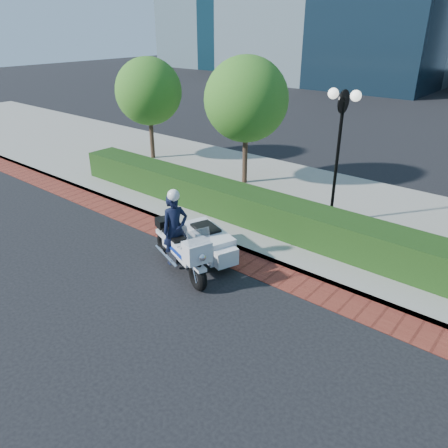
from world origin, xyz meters
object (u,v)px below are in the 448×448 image
Objects in this scene: tree_a at (149,91)px; lamppost at (340,137)px; police_motorcycle at (191,240)px; tree_b at (246,100)px.

lamppost is at bearing -7.41° from tree_a.
tree_a is at bearing 172.59° from lamppost.
police_motorcycle is (8.25, -6.04, -2.45)m from tree_a.
tree_a is 1.69× the size of police_motorcycle.
tree_b reaches higher than tree_a.
tree_b reaches higher than police_motorcycle.
tree_b is at bearing 134.48° from police_motorcycle.
lamppost is 0.86× the size of tree_b.
lamppost is at bearing -16.11° from tree_b.
lamppost is 10.09m from tree_a.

